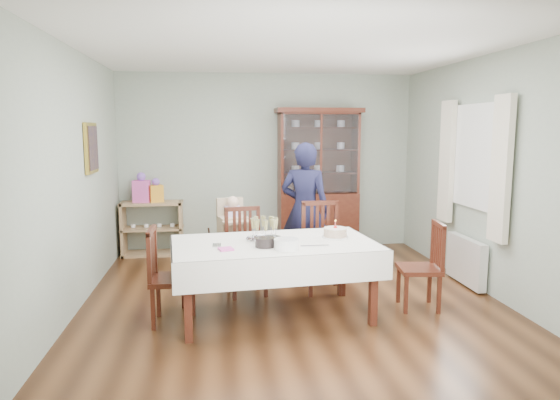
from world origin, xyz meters
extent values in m
plane|color=#593319|center=(0.00, 0.00, 0.00)|extent=(5.00, 5.00, 0.00)
plane|color=#9EAA99|center=(0.00, 2.50, 1.35)|extent=(4.50, 0.00, 4.50)
plane|color=#9EAA99|center=(-2.25, 0.00, 1.35)|extent=(0.00, 5.00, 5.00)
plane|color=#9EAA99|center=(2.25, 0.00, 1.35)|extent=(0.00, 5.00, 5.00)
plane|color=white|center=(0.00, 0.00, 2.70)|extent=(5.00, 5.00, 0.00)
cube|color=#4E2213|center=(-0.25, -0.40, 0.72)|extent=(1.99, 1.22, 0.06)
cube|color=white|center=(-0.25, -0.40, 0.76)|extent=(2.10, 1.33, 0.01)
cube|color=#4E2213|center=(0.75, 2.26, 0.45)|extent=(1.20, 0.45, 0.90)
cube|color=white|center=(0.75, 2.07, 1.50)|extent=(1.12, 0.01, 1.16)
cube|color=#4E2213|center=(0.75, 2.26, 2.14)|extent=(1.30, 0.48, 0.07)
cube|color=tan|center=(-1.75, 2.28, 0.02)|extent=(0.90, 0.38, 0.04)
cube|color=tan|center=(-1.75, 2.28, 0.40)|extent=(0.90, 0.38, 0.03)
cube|color=tan|center=(-1.75, 2.28, 0.78)|extent=(0.90, 0.38, 0.04)
cube|color=tan|center=(-2.17, 2.28, 0.40)|extent=(0.04, 0.38, 0.80)
cube|color=tan|center=(-1.33, 2.28, 0.40)|extent=(0.04, 0.38, 0.80)
cube|color=gold|center=(-2.22, 0.80, 1.65)|extent=(0.04, 0.48, 0.58)
cube|color=white|center=(2.22, 0.30, 1.55)|extent=(0.04, 1.02, 1.22)
cube|color=silver|center=(2.16, -0.32, 1.45)|extent=(0.07, 0.30, 1.55)
cube|color=silver|center=(2.16, 0.92, 1.45)|extent=(0.07, 0.30, 1.55)
cube|color=white|center=(2.16, 0.30, 0.30)|extent=(0.10, 0.80, 0.55)
cube|color=#4E2213|center=(-0.48, 0.33, 0.45)|extent=(0.50, 0.50, 0.05)
cube|color=#4E2213|center=(-0.51, 0.52, 0.71)|extent=(0.42, 0.10, 0.52)
cube|color=#4E2213|center=(0.41, 0.29, 0.47)|extent=(0.46, 0.46, 0.05)
cube|color=#4E2213|center=(0.41, 0.50, 0.75)|extent=(0.44, 0.05, 0.54)
cube|color=#4E2213|center=(-1.23, -0.45, 0.43)|extent=(0.44, 0.44, 0.05)
cube|color=#4E2213|center=(-1.42, -0.44, 0.69)|extent=(0.05, 0.40, 0.50)
cube|color=#4E2213|center=(1.28, -0.37, 0.42)|extent=(0.46, 0.46, 0.05)
cube|color=#4E2213|center=(1.46, -0.40, 0.67)|extent=(0.09, 0.39, 0.48)
imported|color=black|center=(0.31, 0.96, 0.85)|extent=(0.73, 0.62, 1.71)
cube|color=tan|center=(-0.60, 0.99, 0.66)|extent=(0.40, 0.38, 0.24)
cube|color=tan|center=(-0.60, 0.99, 0.86)|extent=(0.34, 0.14, 0.28)
cube|color=tan|center=(-0.60, 0.99, 0.74)|extent=(0.39, 0.24, 0.03)
cube|color=silver|center=(-0.60, 0.99, 0.82)|extent=(0.21, 0.18, 0.18)
sphere|color=beige|center=(-0.60, 0.99, 0.96)|extent=(0.15, 0.15, 0.15)
cylinder|color=silver|center=(-0.33, -0.29, 0.77)|extent=(0.37, 0.37, 0.01)
torus|color=silver|center=(-0.33, -0.29, 0.78)|extent=(0.38, 0.38, 0.01)
cylinder|color=white|center=(0.40, -0.28, 0.77)|extent=(0.27, 0.27, 0.02)
cylinder|color=brown|center=(0.40, -0.28, 0.82)|extent=(0.24, 0.24, 0.08)
cylinder|color=silver|center=(0.40, -0.28, 0.86)|extent=(0.24, 0.24, 0.01)
cylinder|color=#F24C4C|center=(0.40, -0.28, 0.90)|extent=(0.01, 0.01, 0.07)
sphere|color=yellow|center=(0.40, -0.28, 0.94)|extent=(0.02, 0.02, 0.02)
cylinder|color=black|center=(-0.36, -0.59, 0.80)|extent=(0.24, 0.24, 0.09)
cylinder|color=white|center=(-0.17, -0.71, 0.81)|extent=(0.24, 0.24, 0.10)
cube|color=#E554B3|center=(-0.73, -0.66, 0.77)|extent=(0.15, 0.15, 0.02)
cube|color=silver|center=(0.12, -0.62, 0.77)|extent=(0.27, 0.03, 0.01)
cube|color=#E554B3|center=(-1.88, 2.26, 0.96)|extent=(0.26, 0.18, 0.32)
sphere|color=#E533B2|center=(-1.88, 2.26, 1.18)|extent=(0.13, 0.13, 0.13)
cube|color=orange|center=(-1.68, 2.26, 0.92)|extent=(0.23, 0.20, 0.25)
sphere|color=#E533B2|center=(-1.68, 2.26, 1.10)|extent=(0.11, 0.11, 0.11)
camera|label=1|loc=(-0.82, -5.18, 1.87)|focal=32.00mm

